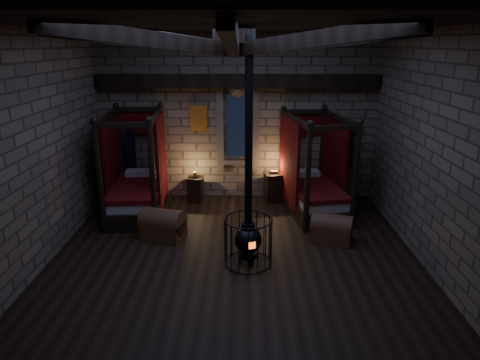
{
  "coord_description": "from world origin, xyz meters",
  "views": [
    {
      "loc": [
        0.18,
        -7.36,
        3.93
      ],
      "look_at": [
        0.09,
        0.6,
        1.37
      ],
      "focal_mm": 32.0,
      "sensor_mm": 36.0,
      "label": 1
    }
  ],
  "objects_px": {
    "bed_left": "(137,189)",
    "trunk_left": "(163,225)",
    "stove": "(248,236)",
    "bed_right": "(313,189)",
    "trunk_right": "(332,229)"
  },
  "relations": [
    {
      "from": "bed_left",
      "to": "trunk_left",
      "type": "relative_size",
      "value": 2.39
    },
    {
      "from": "trunk_left",
      "to": "stove",
      "type": "bearing_deg",
      "value": -14.74
    },
    {
      "from": "bed_left",
      "to": "bed_right",
      "type": "relative_size",
      "value": 1.0
    },
    {
      "from": "stove",
      "to": "trunk_right",
      "type": "bearing_deg",
      "value": 13.19
    },
    {
      "from": "trunk_left",
      "to": "trunk_right",
      "type": "relative_size",
      "value": 1.07
    },
    {
      "from": "bed_left",
      "to": "bed_right",
      "type": "height_order",
      "value": "bed_left"
    },
    {
      "from": "bed_right",
      "to": "trunk_right",
      "type": "distance_m",
      "value": 1.7
    },
    {
      "from": "bed_left",
      "to": "stove",
      "type": "height_order",
      "value": "stove"
    },
    {
      "from": "trunk_left",
      "to": "stove",
      "type": "xyz_separation_m",
      "value": [
        1.79,
        -1.11,
        0.29
      ]
    },
    {
      "from": "trunk_right",
      "to": "stove",
      "type": "xyz_separation_m",
      "value": [
        -1.74,
        -1.0,
        0.31
      ]
    },
    {
      "from": "trunk_left",
      "to": "stove",
      "type": "height_order",
      "value": "stove"
    },
    {
      "from": "bed_right",
      "to": "trunk_left",
      "type": "height_order",
      "value": "bed_right"
    },
    {
      "from": "bed_left",
      "to": "stove",
      "type": "xyz_separation_m",
      "value": [
        2.64,
        -2.57,
        -0.02
      ]
    },
    {
      "from": "bed_left",
      "to": "trunk_right",
      "type": "distance_m",
      "value": 4.66
    },
    {
      "from": "trunk_right",
      "to": "stove",
      "type": "bearing_deg",
      "value": -129.58
    }
  ]
}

